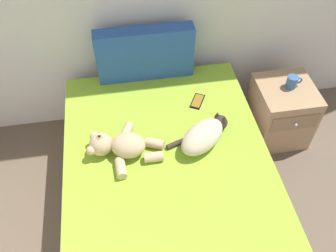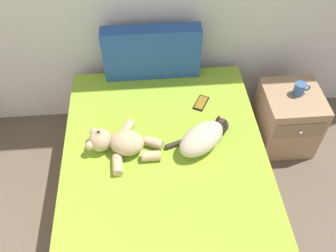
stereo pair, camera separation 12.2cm
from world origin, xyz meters
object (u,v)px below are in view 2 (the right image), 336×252
object	(u,v)px
bed	(167,201)
cell_phone	(201,103)
teddy_bear	(119,142)
mug	(300,89)
patterned_cushion	(152,53)
cat	(203,137)
nightstand	(287,119)

from	to	relation	value
bed	cell_phone	world-z (taller)	cell_phone
teddy_bear	mug	bearing A→B (deg)	18.12
patterned_cushion	mug	distance (m)	1.10
patterned_cushion	cat	size ratio (longest dim) A/B	1.64
cell_phone	nightstand	world-z (taller)	cell_phone
patterned_cushion	teddy_bear	distance (m)	0.76
patterned_cushion	nightstand	distance (m)	1.17
bed	patterned_cushion	world-z (taller)	patterned_cushion
bed	nightstand	size ratio (longest dim) A/B	4.09
bed	mug	size ratio (longest dim) A/B	17.16
teddy_bear	cell_phone	size ratio (longest dim) A/B	2.95
mug	cat	bearing A→B (deg)	-150.86
mug	bed	bearing A→B (deg)	-146.73
cat	teddy_bear	world-z (taller)	teddy_bear
bed	cell_phone	xyz separation A→B (m)	(0.29, 0.61, 0.27)
bed	nightstand	world-z (taller)	bed
cat	mug	bearing A→B (deg)	29.14
cell_phone	nightstand	size ratio (longest dim) A/B	0.33
cell_phone	bed	bearing A→B (deg)	-115.51
patterned_cushion	teddy_bear	size ratio (longest dim) A/B	1.45
nightstand	mug	world-z (taller)	mug
nightstand	mug	xyz separation A→B (m)	(0.03, 0.02, 0.30)
patterned_cushion	cat	world-z (taller)	patterned_cushion
teddy_bear	mug	world-z (taller)	teddy_bear
bed	patterned_cushion	distance (m)	1.06
cat	cell_phone	size ratio (longest dim) A/B	2.61
cat	cell_phone	bearing A→B (deg)	83.30
bed	patterned_cushion	bearing A→B (deg)	92.07
bed	mug	xyz separation A→B (m)	(1.02, 0.67, 0.29)
teddy_bear	nightstand	bearing A→B (deg)	17.70
teddy_bear	cell_phone	distance (m)	0.68
bed	teddy_bear	bearing A→B (deg)	138.77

